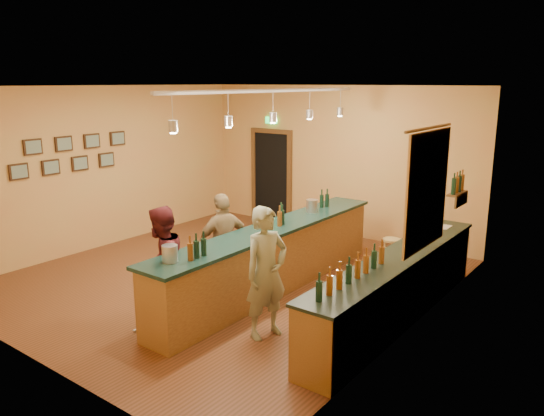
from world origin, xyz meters
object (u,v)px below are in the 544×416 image
Objects in this scene: bartender at (266,273)px; customer_a at (162,265)px; back_counter at (397,287)px; customer_b at (224,244)px; tasting_bar at (273,254)px; bar_stool at (391,247)px.

customer_a is (-1.42, -0.51, -0.05)m from bartender.
back_counter is 2.83× the size of customer_b.
tasting_bar is 0.80m from customer_b.
bar_stool is (-0.82, 1.63, 0.00)m from back_counter.
tasting_bar is at bearing 155.69° from customer_b.
bartender is at bearing -56.11° from tasting_bar.
customer_a is 2.57× the size of bar_stool.
bar_stool is (0.33, 3.11, -0.38)m from bartender.
back_counter is 1.92m from bartender.
tasting_bar is 1.90m from customer_a.
back_counter is 2.70m from customer_b.
back_counter is 0.89× the size of tasting_bar.
bartender is 3.15m from bar_stool.
customer_b is 2.95m from bar_stool.
bar_stool is at bearing 134.64° from customer_a.
back_counter is 1.83m from bar_stool.
tasting_bar is 2.92× the size of bartender.
customer_b is (0.00, 1.27, -0.02)m from customer_a.
tasting_bar is at bearing 50.20° from bartender.
bartender is 1.07× the size of customer_a.
customer_a is at bearing 21.03° from customer_b.
back_counter is 7.15× the size of bar_stool.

